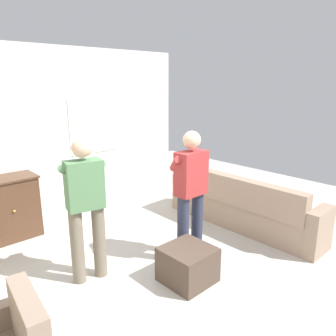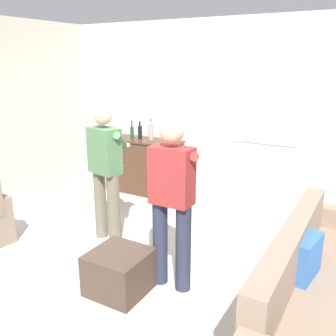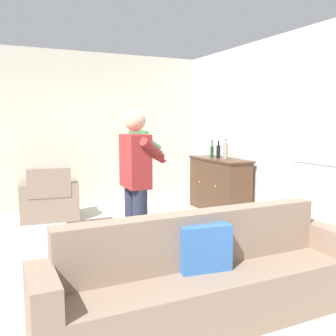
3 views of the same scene
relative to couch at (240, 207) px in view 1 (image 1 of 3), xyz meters
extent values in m
plane|color=#B2ADA3|center=(-1.92, -0.22, -0.33)|extent=(10.40, 10.40, 0.00)
cube|color=silver|center=(-1.92, 2.44, 1.07)|extent=(5.20, 0.12, 2.80)
cube|color=silver|center=(-1.13, 2.38, 1.16)|extent=(0.95, 0.02, 0.96)
cube|color=white|center=(-1.13, 2.37, 1.16)|extent=(0.87, 0.03, 0.88)
cube|color=gray|center=(0.04, 0.00, -0.12)|extent=(0.55, 2.26, 0.42)
cube|color=gray|center=(-0.16, 0.00, 0.31)|extent=(0.18, 2.26, 0.44)
cube|color=gray|center=(0.04, 1.21, -0.01)|extent=(0.55, 0.18, 0.64)
cube|color=gray|center=(0.04, -1.21, -0.01)|extent=(0.55, 0.18, 0.64)
cube|color=#386BB7|center=(-0.03, 0.00, 0.27)|extent=(0.19, 0.41, 0.36)
cube|color=#7F6B5B|center=(-3.52, -0.68, 0.30)|extent=(0.22, 0.65, 0.45)
sphere|color=#B79338|center=(-2.78, 1.85, 0.17)|extent=(0.04, 0.04, 0.04)
cube|color=#47382D|center=(-1.66, -0.44, -0.12)|extent=(0.54, 0.54, 0.41)
cylinder|color=#6B6051|center=(-2.59, 0.41, 0.11)|extent=(0.15, 0.15, 0.88)
cylinder|color=#6B6051|center=(-2.33, 0.35, 0.11)|extent=(0.15, 0.15, 0.88)
cube|color=#4C754C|center=(-2.46, 0.38, 0.83)|extent=(0.44, 0.30, 0.55)
sphere|color=#D8AD8C|center=(-2.46, 0.38, 1.24)|extent=(0.22, 0.22, 0.22)
cylinder|color=#4C754C|center=(-2.54, 0.56, 0.94)|extent=(0.38, 0.36, 0.29)
cylinder|color=#4C754C|center=(-2.31, 0.51, 0.94)|extent=(0.26, 0.44, 0.29)
cube|color=white|center=(-2.39, 0.69, 0.85)|extent=(0.16, 0.07, 0.04)
cylinder|color=#282D42|center=(-1.40, -0.11, 0.11)|extent=(0.15, 0.15, 0.88)
cylinder|color=#282D42|center=(-1.14, -0.11, 0.11)|extent=(0.15, 0.15, 0.88)
cube|color=#9E2D2D|center=(-1.27, -0.11, 0.83)|extent=(0.40, 0.22, 0.55)
sphere|color=#D8AD8C|center=(-1.27, -0.11, 1.24)|extent=(0.22, 0.22, 0.22)
cylinder|color=#9E2D2D|center=(-1.38, 0.05, 0.94)|extent=(0.33, 0.41, 0.29)
cylinder|color=#9E2D2D|center=(-1.15, 0.05, 0.94)|extent=(0.33, 0.41, 0.29)
cube|color=white|center=(-1.27, 0.21, 0.85)|extent=(0.15, 0.04, 0.04)
camera|label=1|loc=(-4.13, -2.73, 1.93)|focal=35.00mm
camera|label=2|loc=(0.35, -3.00, 1.86)|focal=40.00mm
camera|label=3|loc=(2.35, -1.44, 1.25)|focal=40.00mm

